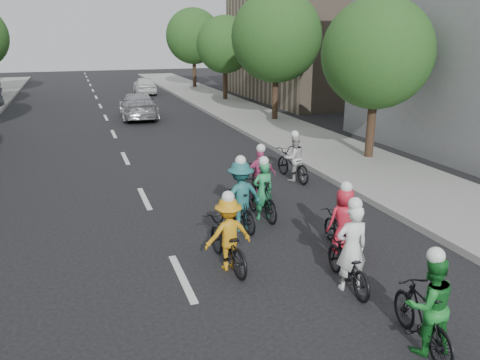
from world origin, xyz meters
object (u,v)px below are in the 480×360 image
cyclist_3 (260,179)px  cyclist_7 (240,201)px  cyclist_4 (342,227)px  follow_car_lead (138,106)px  cyclist_1 (426,311)px  cyclist_6 (293,162)px  follow_car_trail (145,85)px  cyclist_0 (349,259)px  cyclist_2 (228,239)px  cyclist_5 (262,196)px

cyclist_3 → cyclist_7: bearing=64.6°
cyclist_4 → follow_car_lead: size_ratio=0.34×
cyclist_3 → cyclist_7: cyclist_7 is taller
cyclist_3 → cyclist_4: size_ratio=1.10×
cyclist_1 → cyclist_6: 8.82m
follow_car_trail → cyclist_6: bearing=95.2°
cyclist_0 → cyclist_7: cyclist_7 is taller
cyclist_6 → cyclist_7: 4.50m
cyclist_2 → follow_car_lead: size_ratio=0.39×
cyclist_1 → follow_car_lead: 22.64m
cyclist_7 → follow_car_trail: (2.01, 28.91, -0.04)m
follow_car_lead → follow_car_trail: 11.78m
cyclist_4 → cyclist_1: bearing=83.7°
cyclist_4 → cyclist_7: bearing=-43.5°
cyclist_7 → follow_car_trail: 28.98m
cyclist_2 → cyclist_4: size_ratio=1.17×
cyclist_5 → cyclist_7: 0.96m
follow_car_trail → cyclist_7: bearing=88.9°
cyclist_5 → follow_car_lead: bearing=-91.0°
cyclist_4 → cyclist_6: (1.32, 5.21, 0.04)m
follow_car_trail → cyclist_1: bearing=91.3°
cyclist_1 → follow_car_trail: (0.93, 34.19, 0.06)m
cyclist_4 → follow_car_lead: 19.30m
cyclist_1 → cyclist_4: cyclist_1 is taller
cyclist_3 → cyclist_5: (-0.47, -1.34, -0.02)m
cyclist_4 → cyclist_7: 2.56m
follow_car_lead → follow_car_trail: follow_car_lead is taller
cyclist_2 → follow_car_lead: bearing=-96.5°
cyclist_6 → follow_car_trail: cyclist_6 is taller
cyclist_4 → cyclist_5: bearing=-64.8°
cyclist_1 → cyclist_7: 5.40m
cyclist_5 → cyclist_6: bearing=-132.8°
follow_car_lead → cyclist_5: bearing=96.8°
follow_car_lead → cyclist_7: bearing=94.1°
cyclist_2 → cyclist_3: size_ratio=1.06×
cyclist_3 → cyclist_4: cyclist_3 is taller
cyclist_3 → cyclist_1: bearing=97.3°
cyclist_5 → cyclist_6: 3.58m
cyclist_2 → follow_car_lead: (0.80, 19.10, 0.11)m
cyclist_1 → cyclist_5: size_ratio=0.96×
cyclist_2 → cyclist_4: 2.62m
cyclist_2 → follow_car_trail: (2.92, 30.69, 0.09)m
cyclist_3 → follow_car_trail: 27.06m
cyclist_3 → cyclist_2: bearing=68.0°
cyclist_2 → cyclist_3: same height
cyclist_7 → follow_car_lead: cyclist_7 is taller
cyclist_2 → cyclist_1: bearing=115.4°
cyclist_5 → follow_car_trail: cyclist_5 is taller
cyclist_1 → cyclist_5: cyclist_1 is taller
cyclist_0 → follow_car_lead: size_ratio=0.37×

